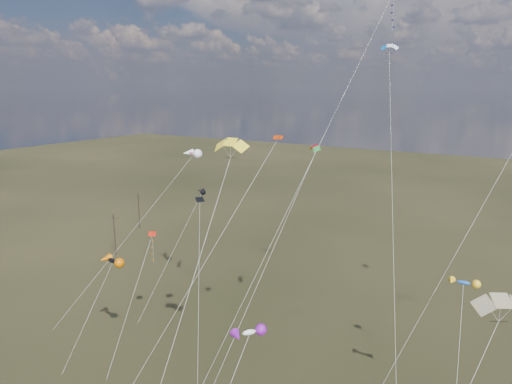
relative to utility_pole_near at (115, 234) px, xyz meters
The scene contains 15 objects.
utility_pole_near is the anchor object (origin of this frame).
utility_pole_far 16.12m from the utility_pole_near, 119.74° to the left, with size 1.40×0.20×8.00m.
diamond_navy_tall 57.62m from the utility_pole_near, ahead, with size 11.69×23.17×41.15m.
diamond_black_mid 41.98m from the utility_pole_near, 28.83° to the right, with size 7.38×10.44×18.92m.
diamond_red_low 33.19m from the utility_pole_near, 33.59° to the right, with size 1.89×9.85×13.85m.
diamond_orange_center 47.41m from the utility_pole_near, 26.72° to the right, with size 10.00×15.64×26.00m.
parafoil_yellow 53.07m from the utility_pole_near, 28.83° to the right, with size 3.96×19.68×26.84m.
parafoil_blue_white 57.98m from the utility_pole_near, ahead, with size 8.95×18.42×35.66m.
parafoil_striped 70.08m from the utility_pole_near, 22.00° to the right, with size 6.71×12.82×18.84m.
parafoil_tricolor 49.12m from the utility_pole_near, 12.14° to the right, with size 3.69×20.89×24.88m.
novelty_black_orange 34.10m from the utility_pole_near, 41.36° to the right, with size 3.32×7.34×11.99m.
novelty_orange_black 28.44m from the utility_pole_near, 12.63° to the right, with size 4.23×11.87×16.76m.
novelty_white_purple 57.29m from the utility_pole_near, 31.63° to the right, with size 2.05×11.14×13.66m.
novelty_redwhite_stripe 31.27m from the utility_pole_near, 15.81° to the right, with size 12.65×17.49×22.51m.
novelty_blue_yellow 63.14m from the utility_pole_near, 13.78° to the right, with size 2.88×11.92×14.72m.
Camera 1 is at (26.22, -24.94, 30.61)m, focal length 32.00 mm.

